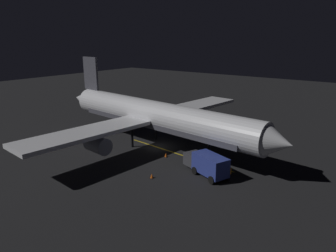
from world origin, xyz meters
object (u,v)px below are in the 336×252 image
Objects in this scene: catering_truck at (193,121)px; ground_crew_worker at (229,173)px; traffic_cone_under_wing at (166,155)px; baggage_truck at (207,164)px; airliner at (154,116)px; traffic_cone_far at (244,151)px; traffic_cone_near_left at (152,176)px; traffic_cone_near_right at (227,140)px.

catering_truck is 3.58× the size of ground_crew_worker.
ground_crew_worker is 10.18m from traffic_cone_under_wing.
baggage_truck reaches higher than ground_crew_worker.
catering_truck reaches higher than traffic_cone_under_wing.
baggage_truck is 7.56m from traffic_cone_under_wing.
airliner is 6.43m from traffic_cone_under_wing.
catering_truck reaches higher than traffic_cone_far.
airliner is at bearing -141.78° from traffic_cone_near_left.
traffic_cone_under_wing is at bearing 58.95° from airliner.
catering_truck is 14.85m from traffic_cone_under_wing.
baggage_truck is at bearing 16.64° from traffic_cone_near_right.
traffic_cone_under_wing is at bearing -103.60° from baggage_truck.
ground_crew_worker is 8.67m from traffic_cone_near_left.
catering_truck is 11.32× the size of traffic_cone_near_left.
traffic_cone_near_left is 6.78m from traffic_cone_under_wing.
traffic_cone_under_wing is (-1.59, -10.03, -0.64)m from ground_crew_worker.
baggage_truck is 11.72× the size of traffic_cone_near_right.
airliner is 13.54m from traffic_cone_far.
traffic_cone_under_wing is (-1.76, -7.27, -1.07)m from baggage_truck.
traffic_cone_under_wing is (14.05, 4.71, -0.97)m from catering_truck.
ground_crew_worker is 3.16× the size of traffic_cone_under_wing.
baggage_truck is 3.70× the size of ground_crew_worker.
traffic_cone_far is (-7.86, 7.55, 0.00)m from traffic_cone_under_wing.
baggage_truck is 9.69m from traffic_cone_far.
baggage_truck is (4.23, 11.38, -3.22)m from airliner.
catering_truck reaches higher than ground_crew_worker.
traffic_cone_far is (-9.45, -2.49, -0.64)m from ground_crew_worker.
traffic_cone_near_left is 1.00× the size of traffic_cone_far.
traffic_cone_near_right is (-16.81, 0.85, 0.00)m from traffic_cone_near_left.
ground_crew_worker is 13.80m from traffic_cone_near_right.
traffic_cone_near_left is (4.45, -4.54, -1.07)m from baggage_truck.
ground_crew_worker reaches higher than traffic_cone_far.
airliner reaches higher than traffic_cone_far.
catering_truck is (-15.81, -11.98, -0.10)m from baggage_truck.
traffic_cone_far is (-14.07, 4.82, 0.00)m from traffic_cone_near_left.
ground_crew_worker is at bearing 14.75° from traffic_cone_far.
ground_crew_worker reaches higher than traffic_cone_near_right.
traffic_cone_near_right is at bearing 177.10° from traffic_cone_near_left.
baggage_truck is 1.03× the size of catering_truck.
ground_crew_worker is at bearing 27.91° from traffic_cone_near_right.
traffic_cone_near_right and traffic_cone_far have the same top height.
traffic_cone_under_wing is at bearing -98.99° from ground_crew_worker.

